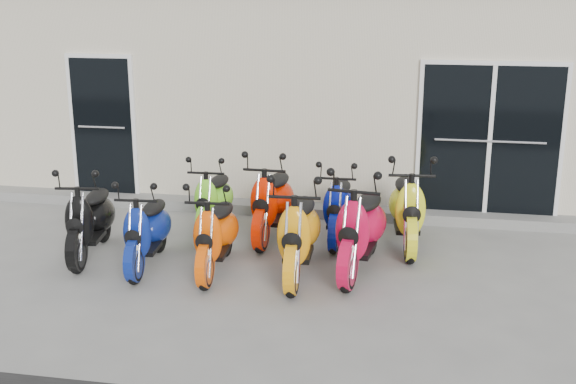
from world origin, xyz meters
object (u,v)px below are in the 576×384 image
(scooter_front_black, at_px, (89,210))
(scooter_back_yellow, at_px, (408,198))
(scooter_back_blue, at_px, (339,198))
(scooter_front_orange_a, at_px, (216,224))
(scooter_front_blue, at_px, (147,221))
(scooter_front_orange_b, at_px, (299,222))
(scooter_front_red, at_px, (361,217))
(scooter_back_green, at_px, (213,192))
(scooter_back_red, at_px, (272,192))

(scooter_front_black, relative_size, scooter_back_yellow, 0.93)
(scooter_front_black, bearing_deg, scooter_back_blue, 13.04)
(scooter_front_orange_a, distance_m, scooter_back_yellow, 2.55)
(scooter_back_blue, distance_m, scooter_back_yellow, 0.91)
(scooter_front_blue, height_order, scooter_front_orange_b, scooter_front_orange_b)
(scooter_back_yellow, bearing_deg, scooter_front_orange_a, -155.80)
(scooter_front_black, bearing_deg, scooter_front_blue, -22.42)
(scooter_front_blue, height_order, scooter_front_red, scooter_front_red)
(scooter_back_yellow, bearing_deg, scooter_back_blue, 167.40)
(scooter_front_black, height_order, scooter_front_blue, scooter_front_black)
(scooter_front_orange_a, height_order, scooter_back_green, scooter_front_orange_a)
(scooter_front_black, distance_m, scooter_back_yellow, 4.04)
(scooter_front_orange_a, distance_m, scooter_back_green, 1.46)
(scooter_back_blue, height_order, scooter_back_yellow, scooter_back_yellow)
(scooter_front_orange_a, distance_m, scooter_back_red, 1.37)
(scooter_back_red, xyz_separation_m, scooter_back_yellow, (1.79, -0.02, 0.02))
(scooter_front_red, xyz_separation_m, scooter_back_red, (-1.28, 1.00, -0.04))
(scooter_front_orange_a, xyz_separation_m, scooter_back_red, (0.41, 1.31, 0.05))
(scooter_front_black, bearing_deg, scooter_front_orange_a, -15.52)
(scooter_back_green, distance_m, scooter_back_yellow, 2.64)
(scooter_front_orange_a, xyz_separation_m, scooter_back_blue, (1.30, 1.39, -0.01))
(scooter_back_blue, bearing_deg, scooter_back_yellow, -6.89)
(scooter_back_green, height_order, scooter_back_blue, scooter_back_blue)
(scooter_front_black, height_order, scooter_front_red, scooter_front_red)
(scooter_front_orange_a, bearing_deg, scooter_front_red, 7.47)
(scooter_front_red, bearing_deg, scooter_back_red, 149.39)
(scooter_front_orange_b, distance_m, scooter_back_red, 1.38)
(scooter_back_blue, bearing_deg, scooter_front_orange_a, -133.49)
(scooter_front_orange_b, bearing_deg, scooter_back_green, 134.13)
(scooter_front_blue, height_order, scooter_back_yellow, scooter_back_yellow)
(scooter_back_green, bearing_deg, scooter_back_red, -7.76)
(scooter_front_blue, distance_m, scooter_back_red, 1.82)
(scooter_front_orange_a, relative_size, scooter_front_orange_b, 0.89)
(scooter_front_blue, xyz_separation_m, scooter_back_yellow, (3.06, 1.28, 0.08))
(scooter_front_blue, xyz_separation_m, scooter_front_red, (2.54, 0.30, 0.10))
(scooter_front_orange_b, relative_size, scooter_front_red, 0.98)
(scooter_front_orange_a, relative_size, scooter_back_green, 1.03)
(scooter_front_black, xyz_separation_m, scooter_front_red, (3.37, 0.09, 0.07))
(scooter_front_blue, relative_size, scooter_front_red, 0.85)
(scooter_front_black, xyz_separation_m, scooter_back_yellow, (3.89, 1.07, 0.05))
(scooter_front_blue, bearing_deg, scooter_front_red, 2.00)
(scooter_front_red, distance_m, scooter_back_yellow, 1.11)
(scooter_back_green, height_order, scooter_back_red, scooter_back_red)
(scooter_front_red, distance_m, scooter_back_blue, 1.15)
(scooter_front_blue, distance_m, scooter_front_red, 2.56)
(scooter_front_black, xyz_separation_m, scooter_back_green, (1.26, 1.19, -0.04))
(scooter_front_red, relative_size, scooter_back_yellow, 1.04)
(scooter_back_green, xyz_separation_m, scooter_back_blue, (1.73, -0.01, 0.01))
(scooter_front_red, bearing_deg, scooter_front_black, -170.89)
(scooter_front_orange_a, bearing_deg, scooter_front_blue, 177.05)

